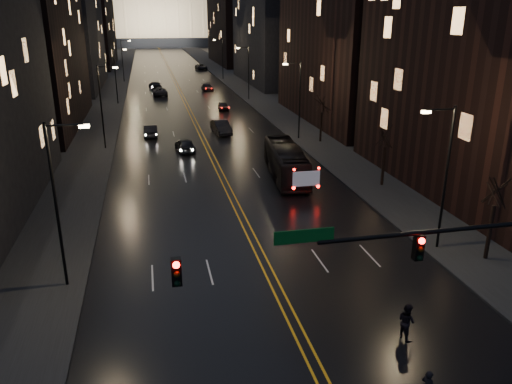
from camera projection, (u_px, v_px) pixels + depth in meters
ground at (323, 383)px, 19.87m from camera, size 900.00×900.00×0.00m
road at (168, 68)px, 139.68m from camera, size 20.00×320.00×0.02m
sidewalk_left at (117, 69)px, 136.89m from camera, size 8.00×320.00×0.16m
sidewalk_right at (218, 67)px, 142.43m from camera, size 8.00×320.00×0.16m
center_line at (168, 68)px, 139.68m from camera, size 0.62×320.00×0.01m
building_left_mid at (17, 14)px, 60.81m from camera, size 12.00×30.00×28.00m
building_left_far at (66, 36)px, 97.17m from camera, size 12.00×34.00×20.00m
building_left_dist at (89, 22)px, 140.74m from camera, size 12.00×40.00×24.00m
building_right_near at (502, 40)px, 38.45m from camera, size 12.00×26.00×24.00m
building_right_mid at (275, 20)px, 104.48m from camera, size 12.00×34.00×26.00m
building_right_dist at (235, 26)px, 149.38m from camera, size 12.00×40.00×22.00m
capitol at (155, 8)px, 244.56m from camera, size 90.00×50.00×58.50m
traffic_signal at (474, 253)px, 19.33m from camera, size 17.29×0.45×7.00m
streetlamp_right_near at (444, 172)px, 29.53m from camera, size 2.13×0.25×9.00m
streetlamp_left_near at (59, 198)px, 25.25m from camera, size 2.13×0.25×9.00m
streetlamp_right_mid at (298, 96)px, 57.18m from camera, size 2.13×0.25×9.00m
streetlamp_left_mid at (103, 103)px, 52.90m from camera, size 2.13×0.25×9.00m
streetlamp_right_far at (248, 70)px, 84.83m from camera, size 2.13×0.25×9.00m
streetlamp_left_far at (116, 73)px, 80.55m from camera, size 2.13×0.25×9.00m
streetlamp_right_dist at (222, 57)px, 112.48m from camera, size 2.13×0.25×9.00m
streetlamp_left_dist at (123, 58)px, 108.20m from camera, size 2.13×0.25×9.00m
tree_right_near at (497, 189)px, 28.30m from camera, size 2.40×2.40×6.65m
tree_right_mid at (386, 135)px, 41.21m from camera, size 2.40×2.40×6.65m
tree_right_far at (322, 103)px, 55.95m from camera, size 2.40×2.40×6.65m
bus at (286, 162)px, 44.53m from camera, size 3.53×10.92×2.99m
oncoming_car_a at (185, 145)px, 53.37m from camera, size 2.17×4.48×1.48m
oncoming_car_b at (151, 131)px, 60.05m from camera, size 1.68×4.47×1.46m
oncoming_car_c at (160, 92)px, 90.87m from camera, size 2.67×5.49×1.50m
oncoming_car_d at (155, 85)px, 99.07m from camera, size 2.66×5.31×1.48m
receding_car_a at (221, 127)px, 61.47m from camera, size 2.15×5.12×1.65m
receding_car_b at (223, 106)px, 76.95m from camera, size 1.80×3.92×1.30m
receding_car_c at (207, 88)px, 96.54m from camera, size 2.10×4.73×1.35m
receding_car_d at (201, 67)px, 134.77m from camera, size 3.16×5.62×1.48m
pedestrian_b at (407, 321)px, 22.33m from camera, size 0.66×0.94×1.77m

